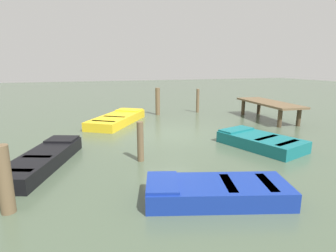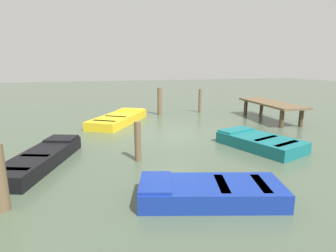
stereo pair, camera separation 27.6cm
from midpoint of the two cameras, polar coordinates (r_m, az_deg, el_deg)
The scene contains 10 objects.
ground_plane at distance 11.45m, azimuth -0.69°, elevation -1.71°, with size 80.00×80.00×0.00m, color #475642.
dock_segment at distance 15.21m, azimuth 19.83°, elevation 4.26°, with size 4.36×1.81×0.95m.
rowboat_black at distance 8.67m, azimuth -25.52°, elevation -6.27°, with size 3.73×2.20×0.46m.
rowboat_teal at distance 10.12m, azimuth 17.99°, elevation -3.02°, with size 3.15×2.28×0.46m.
rowboat_yellow at distance 13.80m, azimuth -11.09°, elevation 1.46°, with size 4.16×3.42×0.46m.
rowboat_blue at distance 6.04m, azimuth 8.73°, elevation -13.27°, with size 2.02×3.24×0.46m.
mooring_piling_near_right at distance 8.20m, azimuth -6.77°, elevation -3.28°, with size 0.20×0.20×1.21m, color brown.
mooring_piling_far_left at distance 16.69m, azimuth 5.76°, elevation 5.29°, with size 0.18×0.18×1.43m, color brown.
mooring_piling_mid_left at distance 6.26m, azimuth -32.13°, elevation -9.52°, with size 0.27×0.27×1.38m, color brown.
mooring_piling_center at distance 15.76m, azimuth -2.68°, elevation 5.15°, with size 0.26×0.26×1.56m, color brown.
Camera 1 is at (10.51, -3.53, 2.85)m, focal length 29.13 mm.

